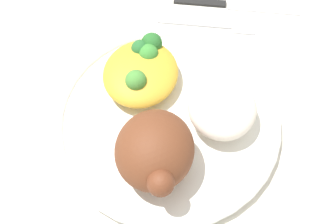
% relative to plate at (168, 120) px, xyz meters
% --- Properties ---
extents(ground_plane, '(2.00, 2.00, 0.00)m').
position_rel_plate_xyz_m(ground_plane, '(0.00, 0.00, -0.01)').
color(ground_plane, silver).
extents(plate, '(0.28, 0.28, 0.02)m').
position_rel_plate_xyz_m(plate, '(0.00, 0.00, 0.00)').
color(plate, white).
rests_on(plate, ground_plane).
extents(roasted_chicken, '(0.10, 0.09, 0.07)m').
position_rel_plate_xyz_m(roasted_chicken, '(0.07, 0.00, 0.05)').
color(roasted_chicken, brown).
rests_on(roasted_chicken, plate).
extents(rice_pile, '(0.08, 0.08, 0.05)m').
position_rel_plate_xyz_m(rice_pile, '(-0.01, 0.06, 0.03)').
color(rice_pile, white).
rests_on(rice_pile, plate).
extents(mac_cheese_with_broccoli, '(0.11, 0.10, 0.04)m').
position_rel_plate_xyz_m(mac_cheese_with_broccoli, '(-0.05, -0.05, 0.03)').
color(mac_cheese_with_broccoli, gold).
rests_on(mac_cheese_with_broccoli, plate).
extents(fork, '(0.03, 0.14, 0.01)m').
position_rel_plate_xyz_m(fork, '(-0.17, 0.03, -0.01)').
color(fork, '#B2B2B7').
rests_on(fork, ground_plane).
extents(knife, '(0.04, 0.19, 0.01)m').
position_rel_plate_xyz_m(knife, '(-0.22, 0.04, -0.01)').
color(knife, black).
rests_on(knife, ground_plane).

